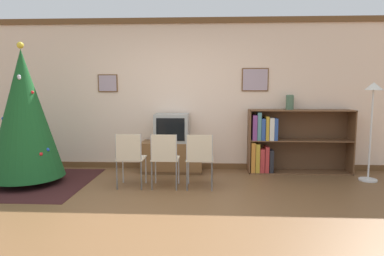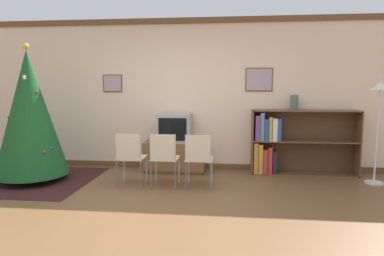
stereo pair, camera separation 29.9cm
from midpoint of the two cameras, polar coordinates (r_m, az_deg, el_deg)
The scene contains 12 objects.
ground_plane at distance 4.17m, azimuth -7.12°, elevation -14.24°, with size 24.00×24.00×0.00m, color brown.
wall_back at distance 6.23m, azimuth -3.52°, elevation 5.55°, with size 8.84×0.11×2.70m.
area_rug at distance 6.04m, azimuth -26.91°, elevation -8.17°, with size 1.88×1.86×0.01m.
christmas_tree at distance 5.87m, azimuth -27.49°, elevation 2.04°, with size 1.11×1.11×2.15m.
tv_console at distance 6.06m, azimuth -4.75°, elevation -4.79°, with size 1.06×0.48×0.54m.
television at distance 5.98m, azimuth -4.80°, elevation 0.02°, with size 0.58×0.47×0.49m.
folding_chair_left at distance 5.16m, azimuth -11.93°, elevation -4.71°, with size 0.40×0.40×0.82m.
folding_chair_center at distance 5.05m, azimuth -6.27°, elevation -4.85°, with size 0.40×0.40×0.82m.
folding_chair_right at distance 5.00m, azimuth -0.43°, elevation -4.94°, with size 0.40×0.40×0.82m.
bookshelf at distance 6.13m, azimuth 13.19°, elevation -2.29°, with size 1.77×0.36×1.10m.
vase at distance 6.13m, azimuth 14.65°, elevation 4.21°, with size 0.14×0.14×0.26m.
standing_lamp at distance 5.98m, azimuth 26.63°, elevation 3.36°, with size 0.28×0.28×1.57m.
Camera 1 is at (0.55, -3.84, 1.51)m, focal length 32.00 mm.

